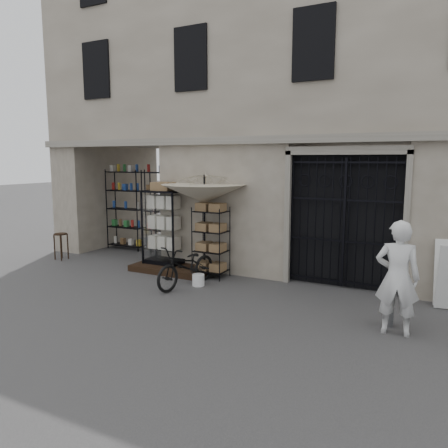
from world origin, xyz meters
The scene contains 14 objects.
ground centered at (0.00, 0.00, 0.00)m, with size 80.00×80.00×0.00m, color black.
main_building centered at (0.00, 4.00, 4.50)m, with size 14.00×4.00×9.00m, color #A09585.
shop_recess centered at (-4.50, 2.80, 1.50)m, with size 3.00×1.70×3.00m, color black.
shop_shelving centered at (-4.55, 3.30, 1.25)m, with size 2.70×0.50×2.50m, color black.
iron_gate centered at (1.75, 2.28, 1.50)m, with size 2.50×0.21×3.00m.
step_platform centered at (-2.40, 1.55, 0.07)m, with size 2.00×0.90×0.15m, color black.
display_cabinet centered at (-2.72, 1.74, 1.00)m, with size 0.98×0.65×2.04m.
wire_rack centered at (-1.26, 1.61, 0.83)m, with size 0.79×0.60×1.70m.
market_umbrella centered at (-1.51, 1.74, 2.11)m, with size 2.37×2.39×2.94m.
white_bucket centered at (-1.15, 0.83, 0.13)m, with size 0.27×0.27×0.26m, color white.
bicycle centered at (-1.35, 0.66, 0.00)m, with size 0.62×0.94×1.79m, color black.
wooden_stool centered at (-5.93, 1.28, 0.39)m, with size 0.39×0.39×0.75m.
steel_bollard centered at (2.95, 0.25, 0.44)m, with size 0.16×0.16×0.88m, color slate.
shopkeeper centered at (3.08, -0.04, 0.00)m, with size 0.68×1.87×0.45m, color silver.
Camera 1 is at (3.73, -7.34, 2.82)m, focal length 35.00 mm.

